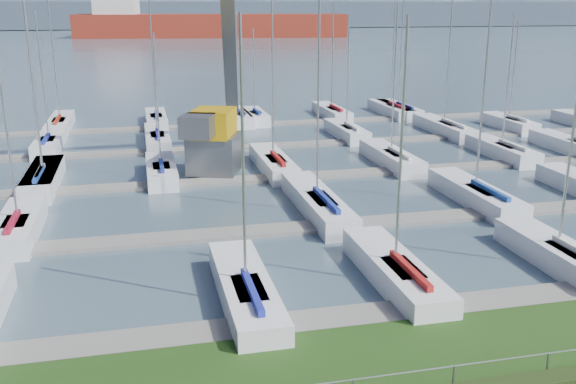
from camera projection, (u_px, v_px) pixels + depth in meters
name	position (u px, v px, depth m)	size (l,w,h in m)	color
water	(149.00, 33.00, 260.87)	(800.00, 540.00, 0.20)	#495D6B
fence	(388.00, 375.00, 17.58)	(0.04, 0.04, 80.00)	gray
foothill	(145.00, 14.00, 324.45)	(900.00, 80.00, 12.00)	#3D4A59
docks	(240.00, 180.00, 42.26)	(90.00, 41.60, 0.25)	slate
crane	(217.00, 90.00, 43.65)	(5.80, 13.49, 22.35)	#575B5F
cargo_ship_mid	(200.00, 26.00, 223.63)	(94.24, 29.88, 21.50)	maroon
sailboat_fleet	(223.00, 89.00, 44.07)	(75.80, 49.41, 13.29)	#1D3A94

